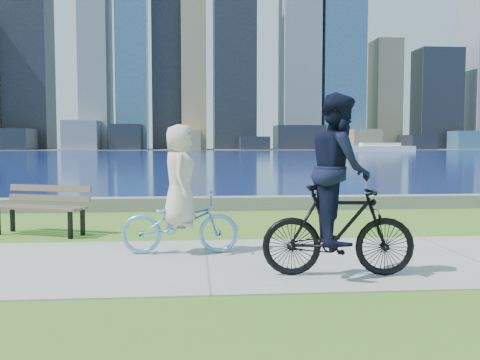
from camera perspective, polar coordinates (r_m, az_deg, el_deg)
The scene contains 10 objects.
ground at distance 8.01m, azimuth -3.57°, elevation -8.82°, with size 320.00×320.00×0.00m, color #3D6A1C.
concrete_path at distance 8.01m, azimuth -3.57°, elevation -8.75°, with size 80.00×3.50×0.02m, color gray.
seawall at distance 14.10m, azimuth -4.18°, elevation -2.53°, with size 90.00×0.50×0.35m, color slate.
bay_water at distance 79.83m, azimuth -4.81°, elevation 2.71°, with size 320.00×131.00×0.01m, color navy.
far_shore at distance 137.82m, azimuth -4.87°, elevation 3.27°, with size 320.00×30.00×0.12m, color slate.
city_skyline at distance 138.85m, azimuth -6.14°, elevation 12.93°, with size 170.87×22.97×76.00m.
ferry_far at distance 107.75m, azimuth 14.67°, elevation 3.32°, with size 13.06×3.73×1.77m.
park_bench at distance 11.04m, azimuth -20.27°, elevation -2.49°, with size 1.93×1.24×0.94m.
cyclist_woman at distance 8.52m, azimuth -6.42°, elevation -2.74°, with size 0.67×1.86×2.05m.
cyclist_man at distance 7.13m, azimuth 10.49°, elevation -2.12°, with size 0.83×2.05×2.40m.
Camera 1 is at (-0.18, -7.81, 1.78)m, focal length 40.00 mm.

